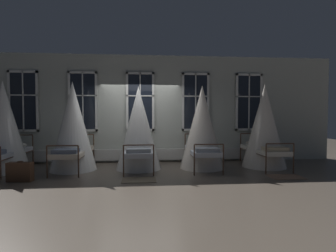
# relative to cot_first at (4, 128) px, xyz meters

# --- Properties ---
(ground) EXTENTS (23.81, 23.81, 0.00)m
(ground) POSITION_rel_cot_first_xyz_m (3.64, 0.09, -1.18)
(ground) COLOR brown
(back_wall_with_windows) EXTENTS (12.91, 0.10, 3.46)m
(back_wall_with_windows) POSITION_rel_cot_first_xyz_m (3.64, 1.23, 0.55)
(back_wall_with_windows) COLOR #B2B7AD
(back_wall_with_windows) RESTS_ON ground
(window_bank) EXTENTS (8.11, 0.10, 2.83)m
(window_bank) POSITION_rel_cot_first_xyz_m (3.64, 1.11, -0.07)
(window_bank) COLOR black
(window_bank) RESTS_ON ground
(cot_first) EXTENTS (1.26, 1.93, 2.45)m
(cot_first) POSITION_rel_cot_first_xyz_m (0.00, 0.00, 0.00)
(cot_first) COLOR #4C3323
(cot_first) RESTS_ON ground
(cot_second) EXTENTS (1.26, 1.93, 2.45)m
(cot_second) POSITION_rel_cot_first_xyz_m (1.81, 0.04, 0.00)
(cot_second) COLOR #4C3323
(cot_second) RESTS_ON ground
(cot_third) EXTENTS (1.26, 1.94, 2.33)m
(cot_third) POSITION_rel_cot_first_xyz_m (3.61, 0.03, -0.06)
(cot_third) COLOR #4C3323
(cot_third) RESTS_ON ground
(cot_fourth) EXTENTS (1.26, 1.94, 2.37)m
(cot_fourth) POSITION_rel_cot_first_xyz_m (5.43, 0.00, -0.04)
(cot_fourth) COLOR #4C3323
(cot_fourth) RESTS_ON ground
(cot_fifth) EXTENTS (1.26, 1.93, 2.44)m
(cot_fifth) POSITION_rel_cot_first_xyz_m (7.29, 0.02, -0.00)
(cot_fifth) COLOR #4C3323
(cot_fifth) RESTS_ON ground
(rug_third) EXTENTS (0.80, 0.57, 0.01)m
(rug_third) POSITION_rel_cot_first_xyz_m (3.64, -1.29, -1.18)
(rug_third) COLOR brown
(rug_third) RESTS_ON ground
(rug_fifth) EXTENTS (0.82, 0.59, 0.01)m
(rug_fifth) POSITION_rel_cot_first_xyz_m (7.25, -1.29, -1.18)
(rug_fifth) COLOR brown
(rug_fifth) RESTS_ON ground
(suitcase_dark) EXTENTS (0.58, 0.26, 0.47)m
(suitcase_dark) POSITION_rel_cot_first_xyz_m (0.92, -1.17, -0.96)
(suitcase_dark) COLOR #472D1E
(suitcase_dark) RESTS_ON ground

